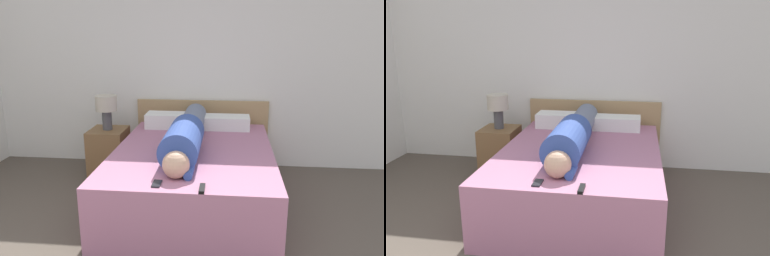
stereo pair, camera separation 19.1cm
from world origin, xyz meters
TOP-DOWN VIEW (x-y plane):
  - wall_back at (0.00, 3.35)m, footprint 6.28×0.06m
  - bed at (0.12, 2.16)m, footprint 1.51×2.05m
  - headboard at (0.12, 3.28)m, footprint 1.63×0.04m
  - nightstand at (-0.94, 2.79)m, footprint 0.41×0.44m
  - table_lamp at (-0.94, 2.79)m, footprint 0.24×0.24m
  - person_lying at (0.06, 2.14)m, footprint 0.33×1.82m
  - pillow_near_headboard at (-0.23, 2.95)m, footprint 0.57×0.28m
  - pillow_second at (0.42, 2.95)m, footprint 0.54×0.28m
  - tv_remote at (0.28, 1.21)m, footprint 0.04×0.15m
  - cell_phone at (-0.07, 1.28)m, footprint 0.06×0.13m

SIDE VIEW (x-z plane):
  - nightstand at x=-0.94m, z-range 0.00..0.57m
  - bed at x=0.12m, z-range 0.00..0.57m
  - headboard at x=0.12m, z-range 0.00..0.84m
  - cell_phone at x=-0.07m, z-range 0.57..0.59m
  - tv_remote at x=0.28m, z-range 0.57..0.60m
  - pillow_second at x=0.42m, z-range 0.57..0.72m
  - pillow_near_headboard at x=-0.23m, z-range 0.57..0.74m
  - person_lying at x=0.06m, z-range 0.55..0.88m
  - table_lamp at x=-0.94m, z-range 0.64..1.04m
  - wall_back at x=0.00m, z-range 0.00..2.60m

